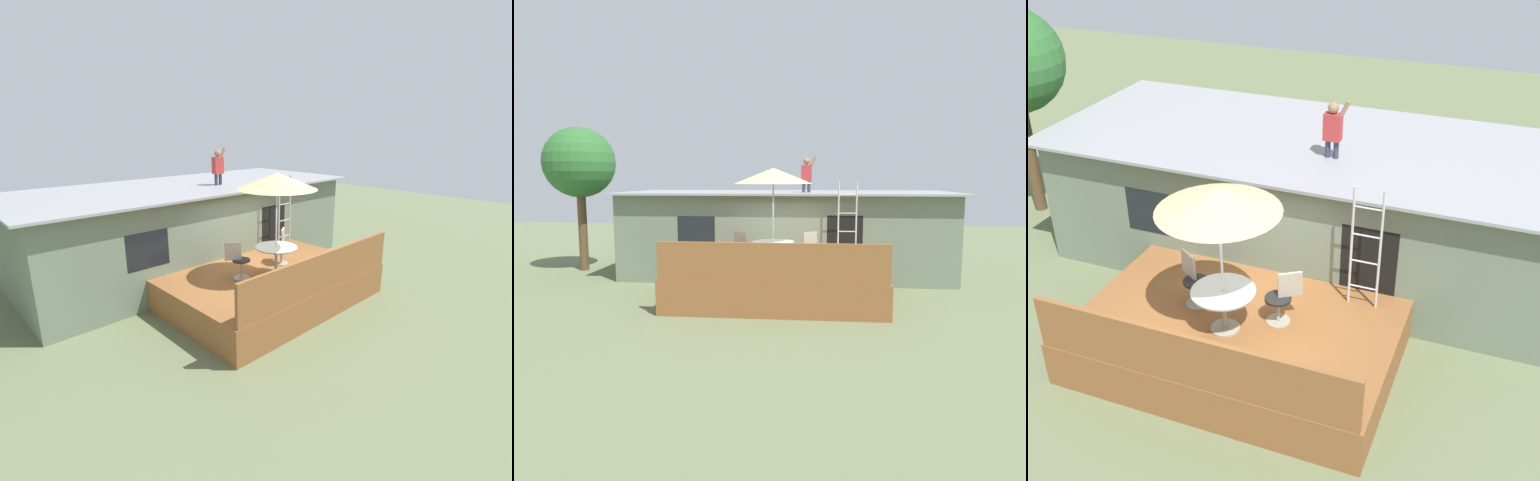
% 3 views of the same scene
% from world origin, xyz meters
% --- Properties ---
extents(ground_plane, '(40.00, 40.00, 0.00)m').
position_xyz_m(ground_plane, '(0.00, 0.00, 0.00)').
color(ground_plane, '#66704C').
extents(house, '(10.50, 4.50, 2.66)m').
position_xyz_m(house, '(0.00, 3.60, 1.34)').
color(house, slate).
rests_on(house, ground).
extents(deck, '(5.23, 3.43, 0.80)m').
position_xyz_m(deck, '(0.00, 0.00, 0.40)').
color(deck, brown).
rests_on(deck, ground).
extents(deck_railing, '(5.13, 0.08, 0.90)m').
position_xyz_m(deck_railing, '(0.00, -1.67, 1.25)').
color(deck_railing, brown).
rests_on(deck_railing, deck).
extents(patio_table, '(1.04, 1.04, 0.74)m').
position_xyz_m(patio_table, '(-0.09, -0.29, 1.39)').
color(patio_table, '#A59E8C').
rests_on(patio_table, deck).
extents(patio_umbrella, '(1.90, 1.90, 2.54)m').
position_xyz_m(patio_umbrella, '(-0.09, -0.29, 3.15)').
color(patio_umbrella, silver).
rests_on(patio_umbrella, deck).
extents(step_ladder, '(0.52, 0.04, 2.20)m').
position_xyz_m(step_ladder, '(1.80, 1.17, 1.90)').
color(step_ladder, silver).
rests_on(step_ladder, deck).
extents(person_figure, '(0.47, 0.20, 1.11)m').
position_xyz_m(person_figure, '(0.65, 2.89, 3.27)').
color(person_figure, '#33384C').
rests_on(person_figure, house).
extents(patio_chair_left, '(0.57, 0.44, 0.92)m').
position_xyz_m(patio_chair_left, '(-0.90, 0.20, 1.26)').
color(patio_chair_left, '#A59E8C').
rests_on(patio_chair_left, deck).
extents(patio_chair_right, '(0.56, 0.46, 0.92)m').
position_xyz_m(patio_chair_right, '(0.70, 0.25, 1.26)').
color(patio_chair_right, '#A59E8C').
rests_on(patio_chair_right, deck).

